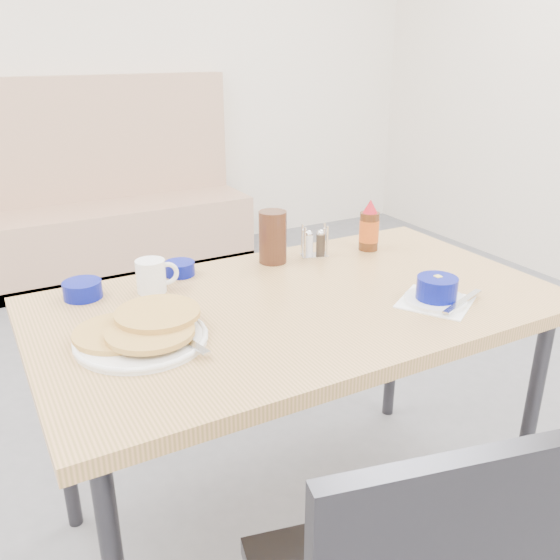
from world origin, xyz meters
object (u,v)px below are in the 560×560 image
grits_setting (437,292)px  syrup_bottle (369,228)px  creamer_bowl (83,290)px  condiment_caddy (315,245)px  booth_bench (98,219)px  amber_tumbler (273,237)px  pancake_plate (142,332)px  butter_bowl (180,269)px  coffee_mug (152,275)px  dining_table (299,320)px

grits_setting → syrup_bottle: syrup_bottle is taller
grits_setting → creamer_bowl: bearing=149.0°
creamer_bowl → syrup_bottle: syrup_bottle is taller
syrup_bottle → condiment_caddy: bearing=170.6°
booth_bench → creamer_bowl: 2.33m
creamer_bowl → amber_tumbler: amber_tumbler is taller
booth_bench → syrup_bottle: (0.42, -2.28, 0.48)m
syrup_bottle → amber_tumbler: bearing=171.8°
grits_setting → syrup_bottle: size_ratio=1.52×
booth_bench → grits_setting: booth_bench is taller
pancake_plate → butter_bowl: (0.22, 0.36, -0.00)m
condiment_caddy → coffee_mug: bearing=-159.1°
amber_tumbler → grits_setting: bearing=-64.9°
coffee_mug → creamer_bowl: (-0.18, 0.05, -0.02)m
booth_bench → creamer_bowl: bearing=-102.8°
creamer_bowl → condiment_caddy: condiment_caddy is taller
pancake_plate → grits_setting: (0.75, -0.17, 0.01)m
booth_bench → dining_table: (0.00, -2.53, 0.35)m
amber_tumbler → coffee_mug: bearing=-173.1°
coffee_mug → butter_bowl: (0.11, 0.08, -0.03)m
grits_setting → creamer_bowl: size_ratio=2.51×
pancake_plate → amber_tumbler: amber_tumbler is taller
amber_tumbler → pancake_plate: bearing=-148.1°
coffee_mug → amber_tumbler: bearing=6.9°
dining_table → grits_setting: 0.38m
booth_bench → condiment_caddy: bearing=-84.3°
coffee_mug → syrup_bottle: bearing=0.1°
syrup_bottle → creamer_bowl: bearing=177.0°
coffee_mug → condiment_caddy: size_ratio=1.15×
amber_tumbler → syrup_bottle: (0.34, -0.05, -0.01)m
grits_setting → amber_tumbler: (-0.23, 0.49, 0.05)m
creamer_bowl → syrup_bottle: bearing=-3.0°
pancake_plate → condiment_caddy: 0.73m
grits_setting → butter_bowl: size_ratio=2.90×
amber_tumbler → dining_table: bearing=-104.8°
dining_table → coffee_mug: (-0.33, 0.25, 0.11)m
amber_tumbler → butter_bowl: bearing=173.4°
creamer_bowl → pancake_plate: bearing=-78.3°
pancake_plate → syrup_bottle: (0.86, 0.28, 0.05)m
amber_tumbler → syrup_bottle: bearing=-8.2°
booth_bench → creamer_bowl: booth_bench is taller
booth_bench → amber_tumbler: size_ratio=11.50×
creamer_bowl → condiment_caddy: bearing=-1.3°
butter_bowl → condiment_caddy: condiment_caddy is taller
booth_bench → coffee_mug: (-0.33, -2.28, 0.46)m
booth_bench → dining_table: size_ratio=1.36×
butter_bowl → creamer_bowl: bearing=-173.2°
condiment_caddy → pancake_plate: bearing=-137.8°
dining_table → syrup_bottle: bearing=31.0°
booth_bench → amber_tumbler: 2.29m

